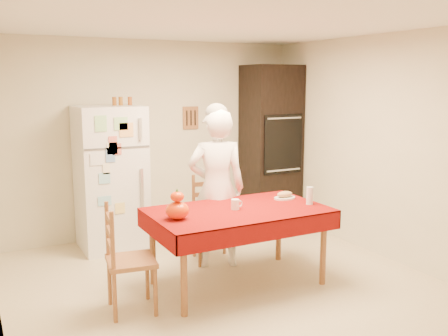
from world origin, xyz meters
TOP-DOWN VIEW (x-y plane):
  - floor at (0.00, 0.00)m, footprint 4.50×4.50m
  - room_shell at (0.00, 0.00)m, footprint 4.02×4.52m
  - refrigerator at (-0.65, 1.88)m, footprint 0.75×0.74m
  - oven_cabinet at (1.63, 1.93)m, footprint 0.70×0.62m
  - dining_table at (0.14, 0.19)m, footprint 1.70×1.00m
  - chair_far at (0.23, 0.96)m, footprint 0.50×0.49m
  - chair_left at (-1.03, 0.12)m, footprint 0.45×0.47m
  - seated_woman at (0.19, 0.75)m, footprint 0.72×0.58m
  - coffee_mug at (0.11, 0.19)m, footprint 0.08×0.08m
  - pumpkin_lower at (-0.52, 0.13)m, footprint 0.21×0.21m
  - pumpkin_upper at (-0.52, 0.13)m, footprint 0.12×0.12m
  - wine_glass at (0.87, 0.03)m, footprint 0.07×0.07m
  - bread_plate at (0.78, 0.34)m, footprint 0.24×0.24m
  - bread_loaf at (0.78, 0.34)m, footprint 0.18×0.10m
  - spice_jar_left at (-0.56, 1.93)m, footprint 0.05×0.05m
  - spice_jar_mid at (-0.48, 1.93)m, footprint 0.05×0.05m
  - spice_jar_right at (-0.37, 1.93)m, footprint 0.05×0.05m

SIDE VIEW (x-z plane):
  - floor at x=0.00m, z-range 0.00..0.00m
  - chair_far at x=0.23m, z-range 0.03..0.98m
  - chair_left at x=-1.03m, z-range 0.03..0.98m
  - dining_table at x=0.14m, z-range 0.31..1.07m
  - bread_plate at x=0.78m, z-range 0.76..0.78m
  - bread_loaf at x=0.78m, z-range 0.78..0.84m
  - coffee_mug at x=0.11m, z-range 0.76..0.86m
  - pumpkin_lower at x=-0.52m, z-range 0.76..0.92m
  - seated_woman at x=0.19m, z-range 0.00..1.70m
  - wine_glass at x=0.87m, z-range 0.76..0.94m
  - refrigerator at x=-0.65m, z-range 0.00..1.70m
  - pumpkin_upper at x=-0.52m, z-range 0.92..1.01m
  - oven_cabinet at x=1.63m, z-range 0.00..2.20m
  - room_shell at x=0.00m, z-range 0.37..2.88m
  - spice_jar_left at x=-0.56m, z-range 1.70..1.80m
  - spice_jar_mid at x=-0.48m, z-range 1.70..1.80m
  - spice_jar_right at x=-0.37m, z-range 1.70..1.80m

